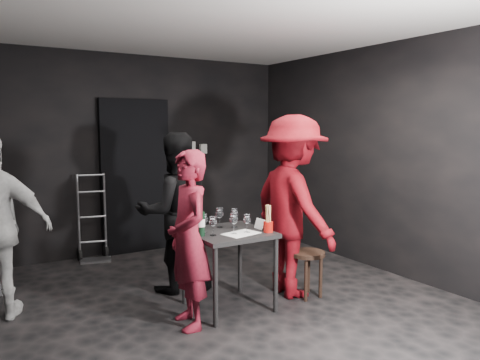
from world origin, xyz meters
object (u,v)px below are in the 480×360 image
server_red (189,237)px  breadstick_cup (268,219)px  man_maroon (293,185)px  wine_bottle (201,223)px  stool (307,261)px  hand_truck (94,244)px  tasting_table (229,241)px  woman_black (175,203)px

server_red → breadstick_cup: server_red is taller
man_maroon → wine_bottle: size_ratio=7.33×
stool → hand_truck: bearing=121.6°
tasting_table → breadstick_cup: (0.29, -0.23, 0.22)m
breadstick_cup → man_maroon: bearing=25.4°
hand_truck → man_maroon: 2.89m
stool → server_red: server_red is taller
stool → server_red: (-1.32, -0.00, 0.41)m
stool → man_maroon: size_ratio=0.21×
server_red → woman_black: (0.27, 0.90, 0.14)m
stool → wine_bottle: wine_bottle is taller
hand_truck → woman_black: (0.46, -1.58, 0.72)m
hand_truck → server_red: (0.20, -2.48, 0.58)m
tasting_table → man_maroon: bearing=-1.0°
stool → man_maroon: (-0.08, 0.15, 0.76)m
hand_truck → woman_black: woman_black is taller
wine_bottle → woman_black: bearing=84.0°
breadstick_cup → woman_black: bearing=118.5°
stool → breadstick_cup: bearing=-173.1°
breadstick_cup → hand_truck: bearing=111.2°
woman_black → wine_bottle: size_ratio=6.00×
tasting_table → woman_black: woman_black is taller
hand_truck → stool: size_ratio=2.40×
server_red → woman_black: bearing=170.5°
woman_black → man_maroon: (0.98, -0.75, 0.21)m
stool → wine_bottle: (-1.14, 0.13, 0.49)m
stool → woman_black: size_ratio=0.25×
tasting_table → man_maroon: (0.75, -0.01, 0.49)m
tasting_table → breadstick_cup: bearing=-38.1°
server_red → wine_bottle: size_ratio=5.08×
tasting_table → woman_black: size_ratio=0.40×
woman_black → stool: bearing=146.8°
wine_bottle → server_red: bearing=-143.7°
man_maroon → breadstick_cup: 0.57m
hand_truck → server_red: size_ratio=0.71×
server_red → wine_bottle: bearing=133.2°
stool → man_maroon: bearing=117.5°
tasting_table → woman_black: 0.82m
server_red → man_maroon: bearing=104.1°
stool → man_maroon: 0.78m
server_red → breadstick_cup: size_ratio=5.69×
tasting_table → woman_black: (-0.23, 0.73, 0.28)m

